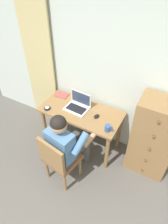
{
  "coord_description": "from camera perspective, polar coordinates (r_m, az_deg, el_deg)",
  "views": [
    {
      "loc": [
        0.9,
        -0.11,
        2.73
      ],
      "look_at": [
        -0.11,
        1.74,
        0.84
      ],
      "focal_mm": 32.7,
      "sensor_mm": 36.0,
      "label": 1
    }
  ],
  "objects": [
    {
      "name": "wall_back",
      "position": [
        2.89,
        6.38,
        10.84
      ],
      "size": [
        4.8,
        0.05,
        2.5
      ],
      "primitive_type": "cube",
      "color": "silver",
      "rests_on": "ground_plane"
    },
    {
      "name": "coffee_mug",
      "position": [
        2.7,
        6.68,
        -4.51
      ],
      "size": [
        0.12,
        0.08,
        0.09
      ],
      "color": "#33518C",
      "rests_on": "desk"
    },
    {
      "name": "desk",
      "position": [
        3.07,
        -0.74,
        -1.28
      ],
      "size": [
        1.21,
        0.59,
        0.74
      ],
      "color": "olive",
      "rests_on": "ground_plane"
    },
    {
      "name": "laptop",
      "position": [
        3.02,
        -1.68,
        1.98
      ],
      "size": [
        0.35,
        0.27,
        0.24
      ],
      "color": "silver",
      "rests_on": "desk"
    },
    {
      "name": "curtain_panel",
      "position": [
        3.43,
        -12.26,
        12.81
      ],
      "size": [
        0.54,
        0.03,
        2.22
      ],
      "primitive_type": "cube",
      "color": "#CCB77A",
      "rests_on": "ground_plane"
    },
    {
      "name": "chair",
      "position": [
        2.77,
        -7.12,
        -12.88
      ],
      "size": [
        0.48,
        0.46,
        0.87
      ],
      "color": "brown",
      "rests_on": "ground_plane"
    },
    {
      "name": "dresser",
      "position": [
        2.94,
        18.87,
        -6.94
      ],
      "size": [
        0.57,
        0.43,
        1.24
      ],
      "color": "olive",
      "rests_on": "ground_plane"
    },
    {
      "name": "desk_clock",
      "position": [
        3.07,
        -10.26,
        1.06
      ],
      "size": [
        0.09,
        0.09,
        0.03
      ],
      "color": "black",
      "rests_on": "desk"
    },
    {
      "name": "computer_mouse",
      "position": [
        2.89,
        3.53,
        -1.2
      ],
      "size": [
        0.08,
        0.11,
        0.03
      ],
      "primitive_type": "ellipsoid",
      "rotation": [
        0.0,
        0.0,
        -0.22
      ],
      "color": "black",
      "rests_on": "desk"
    },
    {
      "name": "notebook_pad",
      "position": [
        3.31,
        -6.29,
        4.78
      ],
      "size": [
        0.22,
        0.16,
        0.01
      ],
      "primitive_type": "cube",
      "rotation": [
        0.0,
        0.0,
        0.05
      ],
      "color": "#994742",
      "rests_on": "desk"
    },
    {
      "name": "person_seated",
      "position": [
        2.7,
        -4.81,
        -8.18
      ],
      "size": [
        0.59,
        0.63,
        1.19
      ],
      "color": "#4C4C4C",
      "rests_on": "ground_plane"
    }
  ]
}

